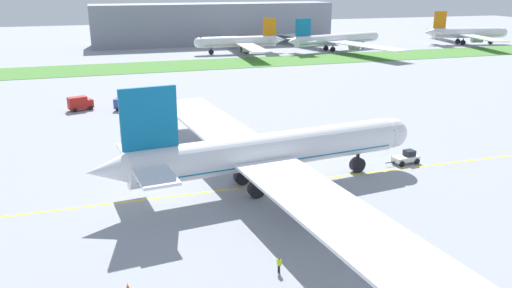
{
  "coord_description": "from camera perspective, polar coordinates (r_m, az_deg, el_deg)",
  "views": [
    {
      "loc": [
        -22.86,
        -60.71,
        27.76
      ],
      "look_at": [
        -0.01,
        12.0,
        3.4
      ],
      "focal_mm": 35.91,
      "sensor_mm": 36.0,
      "label": 1
    }
  ],
  "objects": [
    {
      "name": "parked_airliner_far_outer",
      "position": [
        256.27,
        22.3,
        11.36
      ],
      "size": [
        39.6,
        62.14,
        14.84
      ],
      "color": "white",
      "rests_on": "ground"
    },
    {
      "name": "service_truck_baggage_loader",
      "position": [
        118.47,
        -14.21,
        4.36
      ],
      "size": [
        5.76,
        4.39,
        2.63
      ],
      "color": "#33478C",
      "rests_on": "ground"
    },
    {
      "name": "grass_median_strip",
      "position": [
        178.38,
        -9.98,
        8.53
      ],
      "size": [
        320.0,
        24.0,
        0.1
      ],
      "primitive_type": "cube",
      "color": "#4C8438",
      "rests_on": "ground"
    },
    {
      "name": "terminal_building",
      "position": [
        241.95,
        -4.74,
        13.22
      ],
      "size": [
        108.97,
        20.0,
        18.0
      ],
      "primitive_type": "cube",
      "color": "gray",
      "rests_on": "ground"
    },
    {
      "name": "apron_taxi_line",
      "position": [
        73.44,
        2.04,
        -4.49
      ],
      "size": [
        280.0,
        0.36,
        0.01
      ],
      "primitive_type": "cube",
      "color": "yellow",
      "rests_on": "ground"
    },
    {
      "name": "traffic_cone_near_nose",
      "position": [
        51.65,
        -14.12,
        -15.01
      ],
      "size": [
        0.36,
        0.36,
        0.58
      ],
      "color": "#F2590C",
      "rests_on": "ground"
    },
    {
      "name": "parked_airliner_far_right",
      "position": [
        217.62,
        8.7,
        11.43
      ],
      "size": [
        46.79,
        76.69,
        13.66
      ],
      "color": "white",
      "rests_on": "ground"
    },
    {
      "name": "ground_crew_marshaller_front",
      "position": [
        59.05,
        15.4,
        -9.91
      ],
      "size": [
        0.56,
        0.34,
        1.65
      ],
      "color": "black",
      "rests_on": "ground"
    },
    {
      "name": "airliner_foreground",
      "position": [
        70.36,
        1.02,
        -0.88
      ],
      "size": [
        47.37,
        75.43,
        15.65
      ],
      "color": "white",
      "rests_on": "ground"
    },
    {
      "name": "pushback_tug",
      "position": [
        84.74,
        16.41,
        -1.46
      ],
      "size": [
        6.12,
        2.69,
        2.12
      ],
      "color": "white",
      "rests_on": "ground"
    },
    {
      "name": "parked_airliner_far_centre",
      "position": [
        207.14,
        -1.74,
        11.3
      ],
      "size": [
        37.22,
        58.13,
        13.57
      ],
      "color": "white",
      "rests_on": "ground"
    },
    {
      "name": "service_truck_fuel_bowser",
      "position": [
        121.41,
        -19.02,
        4.34
      ],
      "size": [
        5.7,
        3.65,
        3.12
      ],
      "color": "#B21E19",
      "rests_on": "ground"
    },
    {
      "name": "ground_crew_wingwalker_port",
      "position": [
        52.1,
        2.58,
        -13.13
      ],
      "size": [
        0.4,
        0.58,
        1.74
      ],
      "color": "black",
      "rests_on": "ground"
    },
    {
      "name": "ground_plane",
      "position": [
        70.56,
        2.94,
        -5.47
      ],
      "size": [
        600.0,
        600.0,
        0.0
      ],
      "primitive_type": "plane",
      "color": "#9399A0",
      "rests_on": "ground"
    }
  ]
}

